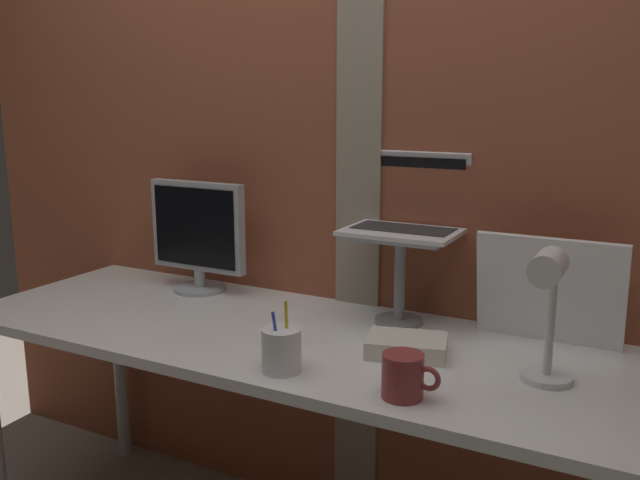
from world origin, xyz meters
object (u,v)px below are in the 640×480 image
whiteboard_panel (549,291)px  coffee_mug (404,376)px  laptop (411,209)px  desk_lamp (548,303)px  pen_cup (282,350)px  monitor (198,232)px

whiteboard_panel → coffee_mug: bearing=-113.8°
laptop → desk_lamp: size_ratio=0.98×
laptop → pen_cup: 0.61m
monitor → pen_cup: size_ratio=2.17×
pen_cup → coffee_mug: size_ratio=1.29×
laptop → pen_cup: laptop is taller
whiteboard_panel → pen_cup: (-0.53, -0.49, -0.09)m
whiteboard_panel → desk_lamp: desk_lamp is taller
monitor → whiteboard_panel: (1.13, 0.03, -0.05)m
monitor → laptop: (0.72, 0.07, 0.13)m
laptop → whiteboard_panel: bearing=-6.3°
desk_lamp → pen_cup: 0.62m
desk_lamp → pen_cup: desk_lamp is taller
laptop → coffee_mug: 0.63m
monitor → pen_cup: bearing=-37.4°
whiteboard_panel → coffee_mug: (-0.22, -0.49, -0.10)m
laptop → desk_lamp: laptop is taller
coffee_mug → laptop: bearing=109.7°
desk_lamp → pen_cup: (-0.57, -0.19, -0.15)m
laptop → coffee_mug: (0.19, -0.54, -0.28)m
monitor → desk_lamp: (1.18, -0.27, 0.00)m
laptop → whiteboard_panel: 0.45m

